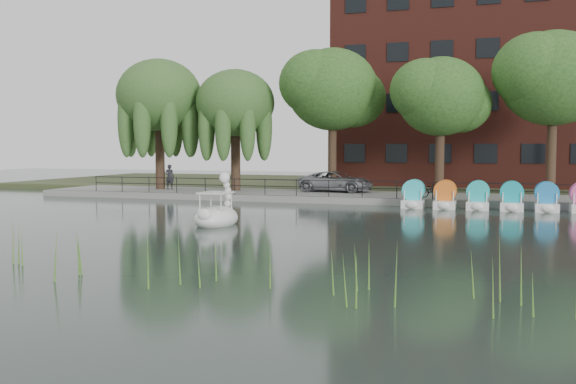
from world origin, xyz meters
The scene contains 17 objects.
ground_plane centered at (0.00, 0.00, 0.00)m, with size 120.00×120.00×0.00m, color #303E38.
promenade centered at (0.00, 16.00, 0.20)m, with size 40.00×6.00×0.40m, color gray.
kerb centered at (0.00, 13.05, 0.20)m, with size 40.00×0.25×0.40m, color gray.
land_strip centered at (0.00, 30.00, 0.18)m, with size 60.00×22.00×0.36m, color #47512D.
railing centered at (0.00, 13.25, 1.15)m, with size 32.00×0.05×1.00m.
apartment_building centered at (7.00, 29.97, 9.36)m, with size 20.00×10.07×18.00m.
willow_left centered at (-13.00, 16.50, 6.87)m, with size 5.88×5.88×9.01m.
willow_mid centered at (-7.50, 17.00, 6.25)m, with size 5.32×5.32×8.15m.
broadleaf_center centered at (-1.00, 18.00, 7.06)m, with size 6.00×6.00×9.25m.
broadleaf_right centered at (6.00, 17.50, 6.39)m, with size 5.40×5.40×8.32m.
broadleaf_far centered at (12.50, 18.50, 7.40)m, with size 6.30×6.30×9.71m.
minivan centered at (-0.57, 17.38, 1.17)m, with size 5.57×2.56×1.55m, color gray.
bicycle centered at (5.96, 14.12, 0.90)m, with size 1.72×0.60×1.00m, color gray.
pedestrian centered at (-12.15, 16.29, 1.39)m, with size 0.71×0.48×1.98m, color black.
swan_boat centered at (-1.90, 1.58, 0.49)m, with size 1.68×2.74×2.22m.
pedal_boat_row centered at (10.17, 12.26, 0.61)m, with size 11.35×1.70×1.40m.
reed_bank centered at (2.00, -9.50, 0.60)m, with size 24.00×2.40×1.20m.
Camera 1 is at (9.43, -23.28, 3.31)m, focal length 40.00 mm.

